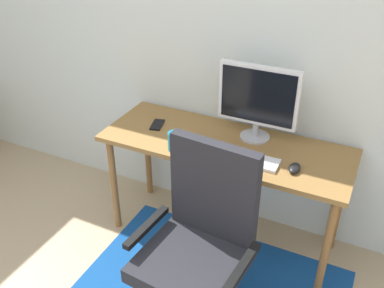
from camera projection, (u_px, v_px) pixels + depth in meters
name	position (u px, v px, depth m)	size (l,w,h in m)	color
wall_back	(197.00, 27.00, 2.66)	(6.00, 0.10, 2.60)	silver
desk	(225.00, 154.00, 2.58)	(1.50, 0.55, 0.74)	olive
monitor	(258.00, 98.00, 2.46)	(0.47, 0.18, 0.46)	#B2B2B7
keyboard	(241.00, 157.00, 2.39)	(0.43, 0.13, 0.02)	white
computer_mouse	(295.00, 168.00, 2.28)	(0.06, 0.10, 0.03)	black
coffee_cup	(175.00, 141.00, 2.45)	(0.09, 0.09, 0.11)	#176E88
cell_phone	(157.00, 125.00, 2.73)	(0.07, 0.14, 0.01)	black
office_chair	(198.00, 263.00, 2.16)	(0.59, 0.57, 1.04)	slate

